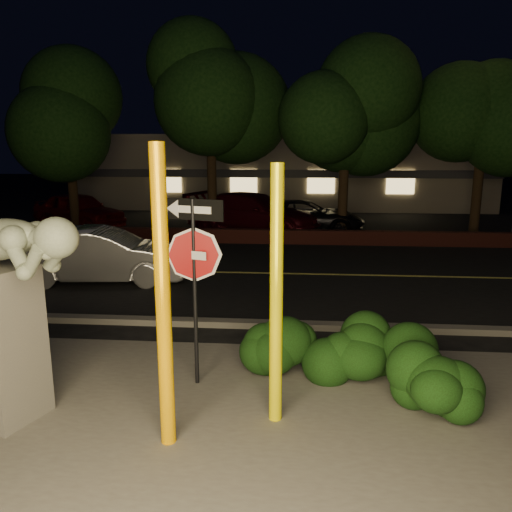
{
  "coord_description": "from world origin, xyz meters",
  "views": [
    {
      "loc": [
        0.82,
        -6.02,
        3.35
      ],
      "look_at": [
        0.16,
        1.92,
        1.6
      ],
      "focal_mm": 35.0,
      "sensor_mm": 36.0,
      "label": 1
    }
  ],
  "objects_px": {
    "parked_car_red": "(79,210)",
    "parked_car_dark": "(305,217)",
    "signpost": "(194,255)",
    "parked_car_darkred": "(254,213)",
    "yellow_pole_left": "(163,302)",
    "silver_sedan": "(103,255)",
    "yellow_pole_right": "(276,298)"
  },
  "relations": [
    {
      "from": "parked_car_red",
      "to": "parked_car_dark",
      "type": "distance_m",
      "value": 9.52
    },
    {
      "from": "signpost",
      "to": "parked_car_red",
      "type": "distance_m",
      "value": 15.76
    },
    {
      "from": "parked_car_darkred",
      "to": "parked_car_red",
      "type": "bearing_deg",
      "value": 105.52
    },
    {
      "from": "yellow_pole_left",
      "to": "silver_sedan",
      "type": "xyz_separation_m",
      "value": [
        -3.42,
        6.76,
        -1.01
      ]
    },
    {
      "from": "yellow_pole_left",
      "to": "signpost",
      "type": "bearing_deg",
      "value": 88.54
    },
    {
      "from": "yellow_pole_right",
      "to": "signpost",
      "type": "relative_size",
      "value": 1.19
    },
    {
      "from": "parked_car_darkred",
      "to": "parked_car_dark",
      "type": "bearing_deg",
      "value": -61.0
    },
    {
      "from": "yellow_pole_left",
      "to": "yellow_pole_right",
      "type": "relative_size",
      "value": 1.07
    },
    {
      "from": "silver_sedan",
      "to": "parked_car_darkred",
      "type": "xyz_separation_m",
      "value": [
        3.15,
        7.56,
        0.1
      ]
    },
    {
      "from": "signpost",
      "to": "parked_car_dark",
      "type": "xyz_separation_m",
      "value": [
        1.71,
        13.1,
        -1.25
      ]
    },
    {
      "from": "silver_sedan",
      "to": "parked_car_darkred",
      "type": "bearing_deg",
      "value": -28.93
    },
    {
      "from": "yellow_pole_right",
      "to": "parked_car_darkred",
      "type": "bearing_deg",
      "value": 96.13
    },
    {
      "from": "signpost",
      "to": "silver_sedan",
      "type": "distance_m",
      "value": 6.43
    },
    {
      "from": "yellow_pole_right",
      "to": "parked_car_dark",
      "type": "xyz_separation_m",
      "value": [
        0.54,
        13.98,
        -0.94
      ]
    },
    {
      "from": "yellow_pole_right",
      "to": "parked_car_dark",
      "type": "bearing_deg",
      "value": 87.78
    },
    {
      "from": "silver_sedan",
      "to": "yellow_pole_right",
      "type": "bearing_deg",
      "value": -149.49
    },
    {
      "from": "yellow_pole_left",
      "to": "parked_car_dark",
      "type": "xyz_separation_m",
      "value": [
        1.75,
        14.58,
        -1.05
      ]
    },
    {
      "from": "yellow_pole_right",
      "to": "parked_car_red",
      "type": "xyz_separation_m",
      "value": [
        -8.96,
        14.53,
        -0.85
      ]
    },
    {
      "from": "signpost",
      "to": "parked_car_darkred",
      "type": "xyz_separation_m",
      "value": [
        -0.31,
        12.85,
        -1.11
      ]
    },
    {
      "from": "yellow_pole_right",
      "to": "silver_sedan",
      "type": "bearing_deg",
      "value": 126.85
    },
    {
      "from": "signpost",
      "to": "yellow_pole_left",
      "type": "bearing_deg",
      "value": -73.49
    },
    {
      "from": "parked_car_darkred",
      "to": "parked_car_dark",
      "type": "relative_size",
      "value": 1.17
    },
    {
      "from": "signpost",
      "to": "parked_car_darkred",
      "type": "bearing_deg",
      "value": 109.34
    },
    {
      "from": "parked_car_darkred",
      "to": "silver_sedan",
      "type": "bearing_deg",
      "value": 179.1
    },
    {
      "from": "silver_sedan",
      "to": "parked_car_dark",
      "type": "relative_size",
      "value": 0.9
    },
    {
      "from": "parked_car_red",
      "to": "parked_car_darkred",
      "type": "relative_size",
      "value": 0.8
    },
    {
      "from": "yellow_pole_left",
      "to": "parked_car_darkred",
      "type": "xyz_separation_m",
      "value": [
        -0.27,
        14.32,
        -0.91
      ]
    },
    {
      "from": "yellow_pole_left",
      "to": "signpost",
      "type": "height_order",
      "value": "yellow_pole_left"
    },
    {
      "from": "parked_car_darkred",
      "to": "parked_car_dark",
      "type": "distance_m",
      "value": 2.04
    },
    {
      "from": "yellow_pole_right",
      "to": "parked_car_darkred",
      "type": "xyz_separation_m",
      "value": [
        -1.47,
        13.72,
        -0.8
      ]
    },
    {
      "from": "yellow_pole_left",
      "to": "parked_car_darkred",
      "type": "bearing_deg",
      "value": 91.08
    },
    {
      "from": "signpost",
      "to": "silver_sedan",
      "type": "relative_size",
      "value": 0.64
    }
  ]
}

